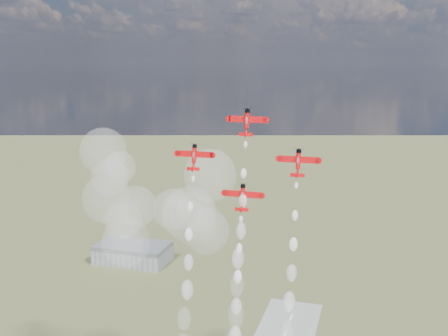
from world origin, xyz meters
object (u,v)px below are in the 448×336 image
at_px(plane_left, 194,157).
at_px(plane_slot, 242,197).
at_px(hangar, 133,253).
at_px(plane_lead, 247,122).
at_px(plane_right, 298,162).

height_order(plane_left, plane_slot, plane_left).
xyz_separation_m(hangar, plane_lead, (125.11, -173.65, 114.68)).
height_order(plane_lead, plane_right, plane_lead).
relative_size(plane_left, plane_slot, 1.00).
bearing_deg(plane_left, hangar, 122.08).
bearing_deg(plane_slot, hangar, 125.11).
xyz_separation_m(plane_lead, plane_right, (14.93, -2.16, -10.23)).
relative_size(plane_right, plane_slot, 1.00).
bearing_deg(plane_lead, plane_left, -171.79).
height_order(plane_left, plane_right, same).
bearing_deg(hangar, plane_lead, -54.23).
bearing_deg(plane_slot, plane_left, 171.79).
relative_size(hangar, plane_left, 4.63).
distance_m(hangar, plane_lead, 242.82).
bearing_deg(hangar, plane_right, -51.46).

